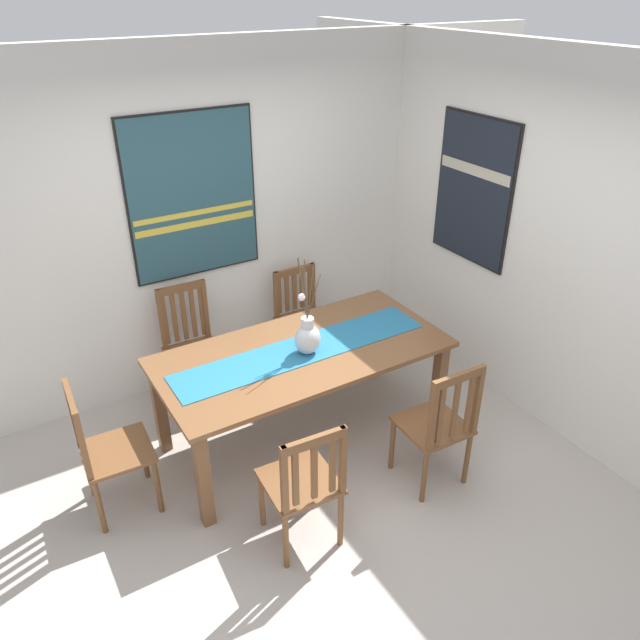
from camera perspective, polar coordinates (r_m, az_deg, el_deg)
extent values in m
cube|color=#B2A89E|center=(4.31, 1.29, -15.95)|extent=(6.40, 6.40, 0.03)
cube|color=silver|center=(5.00, -10.20, 9.04)|extent=(6.40, 0.12, 2.70)
cube|color=silver|center=(4.66, 21.29, 5.91)|extent=(0.12, 6.40, 2.70)
cube|color=brown|center=(4.29, -1.68, -3.04)|extent=(2.04, 0.98, 0.03)
cube|color=brown|center=(3.93, -10.79, -14.36)|extent=(0.08, 0.08, 0.73)
cube|color=brown|center=(4.70, 10.98, -6.04)|extent=(0.08, 0.08, 0.73)
cube|color=brown|center=(4.55, -14.69, -7.95)|extent=(0.08, 0.08, 0.73)
cube|color=brown|center=(5.23, 5.08, -1.63)|extent=(0.08, 0.08, 0.73)
cube|color=#236B93|center=(4.28, -1.68, -2.81)|extent=(1.88, 0.36, 0.01)
ellipsoid|color=silver|center=(4.19, -1.16, -1.81)|extent=(0.19, 0.16, 0.22)
cylinder|color=silver|center=(4.13, -1.17, -0.22)|extent=(0.09, 0.09, 0.07)
cylinder|color=brown|center=(4.05, -1.40, 2.50)|extent=(0.01, 0.06, 0.35)
cylinder|color=brown|center=(3.98, -1.32, 2.83)|extent=(0.05, 0.05, 0.46)
cylinder|color=brown|center=(4.00, -1.62, 2.94)|extent=(0.07, 0.03, 0.45)
cylinder|color=brown|center=(4.09, -0.56, 2.23)|extent=(0.13, 0.05, 0.28)
cylinder|color=brown|center=(4.03, -0.88, 2.80)|extent=(0.06, 0.01, 0.40)
sphere|color=silver|center=(4.00, -1.73, 2.13)|extent=(0.05, 0.05, 0.05)
cube|color=brown|center=(3.75, -1.88, -14.79)|extent=(0.45, 0.45, 0.03)
cylinder|color=brown|center=(3.98, -5.43, -16.30)|extent=(0.04, 0.04, 0.43)
cylinder|color=brown|center=(4.08, -0.60, -14.71)|extent=(0.04, 0.04, 0.43)
cylinder|color=brown|center=(3.75, -3.20, -19.85)|extent=(0.04, 0.04, 0.43)
cylinder|color=brown|center=(3.86, 1.93, -18.02)|extent=(0.04, 0.04, 0.43)
cube|color=brown|center=(3.40, -3.35, -14.74)|extent=(0.04, 0.04, 0.47)
cube|color=brown|center=(3.51, 2.14, -12.88)|extent=(0.04, 0.04, 0.47)
cube|color=brown|center=(3.31, -0.57, -11.23)|extent=(0.38, 0.06, 0.06)
cube|color=brown|center=(3.43, -2.31, -14.58)|extent=(0.04, 0.02, 0.38)
cube|color=brown|center=(3.46, -0.55, -13.99)|extent=(0.04, 0.02, 0.38)
cube|color=brown|center=(3.50, 1.17, -13.40)|extent=(0.04, 0.02, 0.38)
cube|color=brown|center=(4.94, -11.57, -3.14)|extent=(0.44, 0.44, 0.03)
cylinder|color=brown|center=(4.97, -8.67, -5.81)|extent=(0.04, 0.04, 0.43)
cylinder|color=brown|center=(4.89, -12.62, -6.92)|extent=(0.04, 0.04, 0.43)
cylinder|color=brown|center=(5.25, -10.10, -3.80)|extent=(0.04, 0.04, 0.43)
cylinder|color=brown|center=(5.18, -13.85, -4.81)|extent=(0.04, 0.04, 0.43)
cube|color=brown|center=(5.01, -10.64, 1.03)|extent=(0.04, 0.04, 0.52)
cube|color=brown|center=(4.93, -14.56, 0.05)|extent=(0.04, 0.04, 0.52)
cube|color=brown|center=(4.86, -12.87, 2.91)|extent=(0.38, 0.05, 0.06)
cube|color=brown|center=(5.01, -10.92, 0.81)|extent=(0.04, 0.02, 0.43)
cube|color=brown|center=(4.99, -11.74, 0.60)|extent=(0.04, 0.02, 0.43)
cube|color=brown|center=(4.97, -12.57, 0.39)|extent=(0.04, 0.02, 0.43)
cube|color=brown|center=(4.96, -13.40, 0.19)|extent=(0.04, 0.02, 0.43)
cube|color=brown|center=(4.94, -14.23, -0.02)|extent=(0.04, 0.02, 0.43)
cube|color=brown|center=(5.28, -1.34, -0.21)|extent=(0.42, 0.42, 0.03)
cylinder|color=brown|center=(5.35, 1.32, -2.66)|extent=(0.04, 0.04, 0.43)
cylinder|color=brown|center=(5.19, -2.06, -3.73)|extent=(0.04, 0.04, 0.43)
cylinder|color=brown|center=(5.61, -0.62, -0.98)|extent=(0.04, 0.04, 0.43)
cylinder|color=brown|center=(5.46, -3.89, -1.95)|extent=(0.04, 0.04, 0.43)
cube|color=brown|center=(5.40, -0.70, 3.23)|extent=(0.04, 0.04, 0.43)
cube|color=brown|center=(5.25, -4.10, 2.33)|extent=(0.04, 0.04, 0.43)
cube|color=brown|center=(5.24, -2.42, 4.59)|extent=(0.38, 0.04, 0.06)
cube|color=brown|center=(5.39, -0.96, 3.01)|extent=(0.04, 0.02, 0.34)
cube|color=brown|center=(5.36, -1.66, 2.83)|extent=(0.04, 0.02, 0.34)
cube|color=brown|center=(5.33, -2.38, 2.64)|extent=(0.04, 0.02, 0.34)
cube|color=brown|center=(5.30, -3.10, 2.45)|extent=(0.04, 0.02, 0.34)
cube|color=brown|center=(5.27, -3.83, 2.26)|extent=(0.04, 0.02, 0.34)
cube|color=brown|center=(4.20, 10.42, -9.61)|extent=(0.44, 0.44, 0.03)
cylinder|color=brown|center=(4.36, 6.78, -11.42)|extent=(0.04, 0.04, 0.43)
cylinder|color=brown|center=(4.54, 10.56, -9.87)|extent=(0.04, 0.04, 0.43)
cylinder|color=brown|center=(4.16, 9.69, -14.19)|extent=(0.04, 0.04, 0.43)
cylinder|color=brown|center=(4.34, 13.55, -12.41)|extent=(0.04, 0.04, 0.43)
cube|color=brown|center=(3.83, 10.41, -8.85)|extent=(0.04, 0.04, 0.52)
cube|color=brown|center=(4.03, 14.46, -7.18)|extent=(0.04, 0.04, 0.52)
cube|color=brown|center=(3.79, 12.86, -5.25)|extent=(0.38, 0.05, 0.06)
cube|color=brown|center=(3.87, 11.16, -8.71)|extent=(0.04, 0.02, 0.43)
cube|color=brown|center=(3.93, 12.47, -8.17)|extent=(0.04, 0.02, 0.43)
cube|color=brown|center=(4.00, 13.73, -7.65)|extent=(0.04, 0.02, 0.43)
cube|color=brown|center=(4.14, -18.38, -11.55)|extent=(0.44, 0.44, 0.03)
cylinder|color=brown|center=(4.44, -16.12, -11.79)|extent=(0.04, 0.04, 0.43)
cylinder|color=brown|center=(4.17, -14.87, -14.77)|extent=(0.04, 0.04, 0.43)
cylinder|color=brown|center=(4.41, -20.73, -12.97)|extent=(0.04, 0.04, 0.43)
cylinder|color=brown|center=(4.14, -19.83, -16.06)|extent=(0.04, 0.04, 0.43)
cube|color=brown|center=(4.12, -22.05, -7.95)|extent=(0.04, 0.04, 0.49)
cube|color=brown|center=(3.83, -21.22, -10.93)|extent=(0.04, 0.04, 0.49)
cube|color=brown|center=(3.85, -22.24, -6.86)|extent=(0.05, 0.38, 0.06)
cube|color=brown|center=(4.10, -21.95, -8.34)|extent=(0.02, 0.04, 0.40)
cube|color=brown|center=(4.04, -21.78, -8.94)|extent=(0.02, 0.04, 0.40)
cube|color=brown|center=(3.98, -21.61, -9.56)|extent=(0.02, 0.04, 0.40)
cube|color=brown|center=(3.92, -21.43, -10.19)|extent=(0.02, 0.04, 0.40)
cube|color=brown|center=(3.86, -21.24, -10.85)|extent=(0.02, 0.04, 0.40)
cube|color=black|center=(4.82, -11.80, 11.25)|extent=(1.02, 0.04, 1.26)
cube|color=#284C56|center=(4.80, -11.70, 11.18)|extent=(0.99, 0.01, 1.23)
cube|color=gold|center=(4.86, -11.42, 8.77)|extent=(0.96, 0.00, 0.05)
cube|color=gold|center=(4.83, -11.53, 9.75)|extent=(0.96, 0.00, 0.04)
cube|color=black|center=(5.03, 14.19, 11.65)|extent=(0.04, 0.79, 1.14)
cube|color=black|center=(5.01, 14.01, 11.62)|extent=(0.01, 0.76, 1.11)
cube|color=#B2A893|center=(4.96, 14.19, 13.37)|extent=(0.00, 0.73, 0.08)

